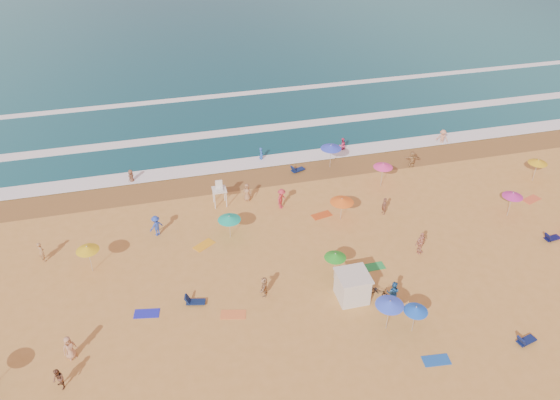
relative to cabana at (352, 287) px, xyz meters
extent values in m
plane|color=gold|center=(-3.14, 4.92, -1.00)|extent=(220.00, 220.00, 0.00)
plane|color=olive|center=(-3.14, 17.42, -0.99)|extent=(220.00, 220.00, 0.00)
cube|color=white|center=(-3.14, 19.92, -0.90)|extent=(200.00, 2.20, 0.05)
cube|color=white|center=(-3.14, 26.92, -0.90)|extent=(200.00, 1.60, 0.05)
cube|color=white|center=(-3.14, 36.92, -0.90)|extent=(200.00, 1.20, 0.05)
cube|color=silver|center=(0.00, 0.00, 0.00)|extent=(2.00, 2.00, 2.00)
cube|color=silver|center=(0.00, 0.00, 1.06)|extent=(2.20, 2.20, 0.12)
imported|color=black|center=(1.90, -0.30, -0.58)|extent=(1.45, 1.59, 0.84)
cone|color=yellow|center=(-17.71, 7.32, 1.17)|extent=(1.67, 1.67, 0.35)
cone|color=#C72C94|center=(16.29, 6.04, 1.16)|extent=(1.69, 1.69, 0.35)
cone|color=orange|center=(2.36, 8.99, 0.96)|extent=(1.97, 1.97, 0.35)
cone|color=#16B492|center=(-7.07, 8.86, 0.92)|extent=(1.83, 1.83, 0.35)
cone|color=green|center=(-0.53, 2.27, 1.10)|extent=(1.58, 1.58, 0.35)
cone|color=gold|center=(21.89, 10.49, 1.05)|extent=(1.73, 1.73, 0.35)
cone|color=#3759F8|center=(1.23, -3.25, 1.31)|extent=(1.84, 1.84, 0.35)
cone|color=blue|center=(4.22, 17.42, 1.26)|extent=(2.01, 2.01, 0.35)
cone|color=blue|center=(2.78, -3.88, 1.00)|extent=(1.55, 1.55, 0.35)
cone|color=#FD3895|center=(7.71, 13.07, 1.19)|extent=(1.74, 1.74, 0.35)
cube|color=#0E1E4A|center=(-10.66, 2.05, -0.83)|extent=(1.39, 0.83, 0.34)
cube|color=#0F1B4F|center=(9.45, -6.56, -0.83)|extent=(1.39, 0.84, 0.34)
cube|color=#0D1045|center=(17.90, 2.24, -0.83)|extent=(1.36, 0.71, 0.34)
cube|color=#101F51|center=(0.99, 17.42, -0.83)|extent=(1.41, 0.95, 0.34)
cube|color=#2124CE|center=(-14.02, 1.92, -0.98)|extent=(1.83, 1.15, 0.03)
cube|color=#FFA81C|center=(-9.28, 8.34, -0.98)|extent=(1.89, 1.66, 0.03)
cube|color=orange|center=(-8.34, 0.40, -0.98)|extent=(1.85, 1.23, 0.03)
cube|color=#D14E1A|center=(0.99, 9.94, -0.98)|extent=(1.84, 1.20, 0.03)
cube|color=blue|center=(3.19, -6.47, -0.98)|extent=(1.78, 1.04, 0.03)
cube|color=green|center=(2.75, 2.66, -0.98)|extent=(1.71, 0.88, 0.03)
cube|color=#E95F37|center=(19.84, 7.70, -0.98)|extent=(1.89, 1.36, 0.03)
imported|color=blue|center=(-1.96, 20.46, -0.44)|extent=(0.45, 0.63, 1.62)
imported|color=blue|center=(-12.75, 10.62, -0.09)|extent=(1.35, 1.18, 1.82)
imported|color=#A87D4D|center=(-21.37, 9.46, -0.14)|extent=(0.69, 0.75, 1.72)
imported|color=brown|center=(6.19, 8.90, -0.22)|extent=(0.46, 0.62, 1.55)
imported|color=tan|center=(6.83, 3.39, -0.06)|extent=(1.20, 0.83, 1.89)
imported|color=tan|center=(-5.86, 1.78, -0.22)|extent=(0.92, 1.52, 1.56)
imported|color=tan|center=(17.02, 19.09, -0.30)|extent=(1.40, 1.30, 1.89)
imported|color=brown|center=(-19.17, -2.93, -0.23)|extent=(0.90, 0.94, 1.54)
imported|color=#A8774D|center=(-4.71, 13.76, -0.16)|extent=(0.96, 0.82, 1.67)
imported|color=#2462A8|center=(2.52, -1.16, -0.05)|extent=(1.16, 1.09, 1.90)
imported|color=brown|center=(-14.56, 19.34, -0.48)|extent=(0.81, 0.90, 1.54)
imported|color=#C6313D|center=(-2.05, 11.88, -0.06)|extent=(1.32, 1.38, 1.88)
imported|color=#CD3368|center=(6.51, 20.40, -0.44)|extent=(0.89, 0.76, 1.62)
imported|color=tan|center=(-18.69, -0.72, -0.12)|extent=(1.02, 0.91, 1.75)
imported|color=tan|center=(11.95, 15.64, -0.18)|extent=(1.59, 0.84, 1.63)
camera|label=1|loc=(-11.63, -25.78, 26.18)|focal=35.00mm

